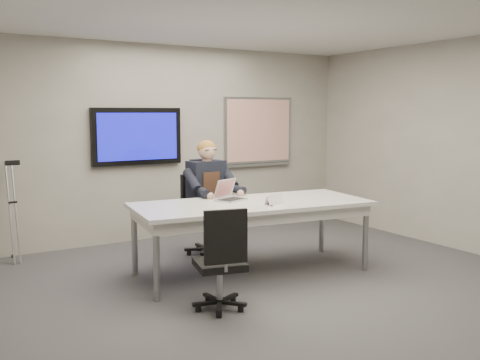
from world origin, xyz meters
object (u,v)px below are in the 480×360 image
conference_table (252,210)px  office_chair_far (203,229)px  office_chair_near (221,279)px  laptop (229,195)px  seated_person (214,212)px

conference_table → office_chair_far: bearing=102.4°
office_chair_far → conference_table: bearing=-101.1°
office_chair_near → laptop: size_ratio=2.30×
office_chair_near → laptop: (0.74, 1.14, 0.57)m
seated_person → laptop: seated_person is taller
laptop → office_chair_near: bearing=-145.9°
office_chair_far → seated_person: 0.38m
office_chair_far → office_chair_near: office_chair_far is taller
laptop → seated_person: bearing=60.1°
office_chair_far → seated_person: seated_person is taller
office_chair_near → seated_person: seated_person is taller
conference_table → seated_person: 0.77m
conference_table → office_chair_far: office_chair_far is taller
seated_person → laptop: (-0.06, -0.49, 0.28)m
office_chair_far → office_chair_near: size_ratio=1.06×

